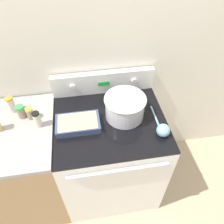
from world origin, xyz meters
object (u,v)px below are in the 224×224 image
ladle (163,130)px  spice_jar_yellow_cap (30,113)px  mixing_bowl (125,106)px  spice_jar_green_cap (21,112)px  casserole_dish (78,123)px  spice_jar_black_cap (37,119)px  spice_jar_orange_cap (11,105)px

ladle → spice_jar_yellow_cap: (-0.88, 0.28, 0.02)m
mixing_bowl → spice_jar_green_cap: 0.73m
mixing_bowl → casserole_dish: (-0.34, -0.05, -0.06)m
spice_jar_black_cap → ladle: bearing=-13.4°
ladle → spice_jar_black_cap: (-0.82, 0.20, 0.03)m
ladle → spice_jar_yellow_cap: 0.92m
casserole_dish → ladle: ladle is taller
casserole_dish → spice_jar_black_cap: (-0.26, 0.04, 0.05)m
spice_jar_green_cap → spice_jar_orange_cap: 0.10m
spice_jar_yellow_cap → spice_jar_black_cap: bearing=-54.6°
casserole_dish → spice_jar_yellow_cap: size_ratio=3.24×
spice_jar_orange_cap → ladle: bearing=-20.1°
spice_jar_black_cap → spice_jar_yellow_cap: size_ratio=1.33×
casserole_dish → spice_jar_yellow_cap: (-0.32, 0.12, 0.03)m
spice_jar_yellow_cap → spice_jar_orange_cap: 0.17m
mixing_bowl → spice_jar_yellow_cap: bearing=173.8°
spice_jar_green_cap → spice_jar_orange_cap: (-0.07, 0.07, 0.01)m
mixing_bowl → spice_jar_orange_cap: (-0.80, 0.16, -0.02)m
ladle → spice_jar_green_cap: bearing=162.3°
casserole_dish → spice_jar_green_cap: spice_jar_green_cap is taller
spice_jar_orange_cap → casserole_dish: bearing=-25.0°
mixing_bowl → spice_jar_green_cap: mixing_bowl is taller
ladle → spice_jar_black_cap: size_ratio=2.53×
spice_jar_black_cap → casserole_dish: bearing=-8.4°
mixing_bowl → ladle: mixing_bowl is taller
spice_jar_green_cap → casserole_dish: bearing=-20.4°
spice_jar_yellow_cap → spice_jar_green_cap: spice_jar_green_cap is taller
spice_jar_yellow_cap → spice_jar_orange_cap: bearing=145.8°
casserole_dish → spice_jar_orange_cap: spice_jar_orange_cap is taller
mixing_bowl → spice_jar_orange_cap: mixing_bowl is taller
casserole_dish → spice_jar_black_cap: size_ratio=2.44×
mixing_bowl → spice_jar_orange_cap: 0.81m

